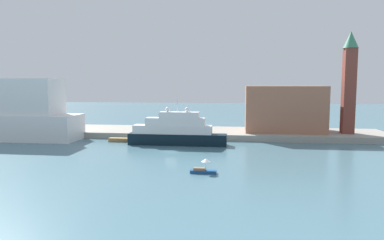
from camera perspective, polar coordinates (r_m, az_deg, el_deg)
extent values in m
plane|color=slate|center=(78.93, -3.45, -5.09)|extent=(400.00, 400.00, 0.00)
cube|color=gray|center=(103.41, -0.80, -2.02)|extent=(110.00, 18.58, 1.64)
cube|color=black|center=(87.53, -2.35, -3.09)|extent=(24.05, 3.79, 2.75)
cube|color=white|center=(87.40, -3.13, -1.51)|extent=(19.24, 3.49, 2.08)
cube|color=white|center=(87.04, -2.67, -0.25)|extent=(14.43, 3.18, 1.83)
cube|color=white|center=(86.72, -2.05, 0.82)|extent=(9.62, 2.88, 1.45)
cylinder|color=silver|center=(86.62, -2.37, 2.53)|extent=(0.16, 0.16, 3.71)
sphere|color=white|center=(86.32, -0.79, 1.67)|extent=(1.15, 1.15, 1.15)
sphere|color=white|center=(87.14, -3.93, 1.69)|extent=(1.15, 1.15, 1.15)
cube|color=navy|center=(60.31, 1.80, -8.26)|extent=(4.38, 1.20, 0.52)
cube|color=#8C6647|center=(60.27, 1.18, -7.81)|extent=(1.93, 0.96, 0.41)
cylinder|color=#B2B2B2|center=(60.04, 2.23, -7.35)|extent=(0.06, 0.06, 1.46)
cone|color=white|center=(59.82, 2.23, -6.42)|extent=(1.53, 1.53, 0.53)
cube|color=olive|center=(94.29, -11.53, -3.11)|extent=(5.35, 1.75, 0.97)
cube|color=#9E664C|center=(103.80, 14.45, 1.79)|extent=(21.38, 14.51, 12.65)
cube|color=brown|center=(103.87, 23.72, 4.23)|extent=(3.04, 3.04, 22.58)
cone|color=#387A5B|center=(104.49, 24.03, 11.63)|extent=(3.95, 3.95, 4.38)
cube|color=#1E4C99|center=(104.38, -6.96, -1.31)|extent=(4.21, 1.69, 0.82)
cube|color=#262D33|center=(104.35, -7.08, -0.94)|extent=(2.53, 1.52, 0.56)
cylinder|color=#334C8C|center=(99.85, -5.84, -1.42)|extent=(0.36, 0.36, 1.53)
sphere|color=tan|center=(99.74, -5.85, -0.92)|extent=(0.24, 0.24, 0.24)
cylinder|color=black|center=(94.95, -1.23, -1.98)|extent=(0.51, 0.51, 0.83)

